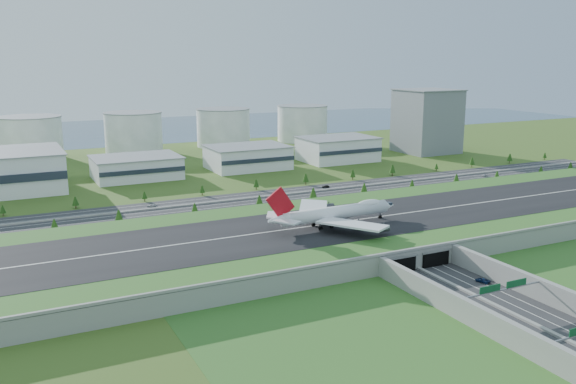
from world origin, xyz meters
name	(u,v)px	position (x,y,z in m)	size (l,w,h in m)	color
ground	(352,237)	(0.00, 0.00, 0.00)	(1200.00, 1200.00, 0.00)	#36561B
airfield_deck	(353,229)	(0.00, -0.09, 4.12)	(520.00, 100.00, 9.20)	gray
underpass_road	(512,305)	(0.00, -99.42, 3.43)	(38.80, 120.40, 8.00)	#28282B
sign_gantry_near	(503,291)	(0.00, -95.04, 6.95)	(38.70, 0.70, 9.80)	gray
north_expressway	(270,197)	(0.00, 95.00, 0.06)	(560.00, 36.00, 0.12)	#28282B
tree_row	(279,188)	(6.36, 95.46, 4.52)	(505.18, 48.56, 8.19)	#3D2819
hangar_mid_a	(136,168)	(-60.00, 190.00, 7.50)	(58.00, 42.00, 15.00)	white
hangar_mid_b	(248,157)	(25.00, 190.00, 8.50)	(58.00, 42.00, 17.00)	white
hangar_mid_c	(338,149)	(105.00, 190.00, 9.50)	(58.00, 42.00, 19.00)	white
office_tower	(427,121)	(200.00, 195.00, 27.50)	(46.00, 46.00, 55.00)	slate
fuel_tank_a	(31,138)	(-120.00, 310.00, 17.50)	(50.00, 50.00, 35.00)	silver
fuel_tank_b	(134,133)	(-35.00, 310.00, 17.50)	(50.00, 50.00, 35.00)	silver
fuel_tank_c	(223,128)	(50.00, 310.00, 17.50)	(50.00, 50.00, 35.00)	silver
fuel_tank_d	(302,123)	(135.00, 310.00, 17.50)	(50.00, 50.00, 35.00)	silver
bay_water	(132,130)	(0.00, 480.00, 0.03)	(1200.00, 260.00, 0.06)	#375069
boeing_747	(334,213)	(-12.11, -3.30, 14.06)	(69.20, 65.36, 21.38)	white
car_0	(470,308)	(-10.20, -90.77, 0.80)	(1.61, 4.01, 1.37)	silver
car_1	(532,334)	(-6.77, -114.39, 0.82)	(1.47, 4.22, 1.39)	white
car_2	(483,280)	(12.57, -72.93, 0.92)	(2.67, 5.78, 1.61)	#0D2044
car_5	(326,186)	(43.68, 102.11, 0.93)	(1.70, 4.89, 1.61)	black
car_6	(485,176)	(164.80, 84.41, 0.80)	(2.27, 4.92, 1.37)	#B0B1B5
car_7	(152,205)	(-71.47, 101.36, 0.87)	(2.11, 5.19, 1.51)	silver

